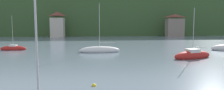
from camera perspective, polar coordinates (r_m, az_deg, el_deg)
The scene contains 7 objects.
wooded_hillside at distance 120.75m, azimuth 1.92°, elevation 6.80°, with size 352.00×60.30×35.63m.
shore_building_west at distance 81.22m, azimuth -15.24°, elevation 5.54°, with size 5.16×5.79×9.99m.
shore_building_westcentral at distance 85.86m, azimuth 17.44°, elevation 5.23°, with size 7.18×3.90×9.19m.
sailboat_far_0 at distance 32.25m, azimuth 21.97°, elevation -2.77°, with size 6.81×3.65×7.89m.
sailboat_far_5 at distance 43.93m, azimuth -26.32°, elevation -0.89°, with size 5.18×1.81×7.08m.
sailboat_far_8 at distance 36.44m, azimuth -3.57°, elevation -1.50°, with size 7.40×2.26×9.21m.
mooring_buoy_mid at distance 16.83m, azimuth -5.15°, elevation -11.52°, with size 0.39×0.39×0.39m, color yellow.
Camera 1 is at (-1.92, 17.41, 5.03)m, focal length 32.07 mm.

